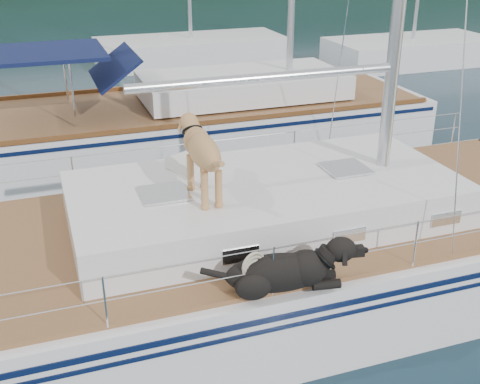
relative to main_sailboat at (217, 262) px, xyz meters
name	(u,v)px	position (x,y,z in m)	size (l,w,h in m)	color
ground	(212,304)	(-0.09, 0.01, -0.68)	(120.00, 120.00, 0.00)	black
main_sailboat	(217,262)	(0.00, 0.00, 0.00)	(12.00, 3.95, 14.01)	white
neighbor_sailboat	(200,122)	(1.56, 6.44, -0.05)	(11.00, 3.50, 13.30)	white
bg_boat_center	(191,51)	(3.91, 16.01, -0.23)	(7.20, 3.00, 11.65)	white
bg_boat_east	(412,52)	(11.91, 13.01, -0.22)	(6.40, 3.00, 11.65)	white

